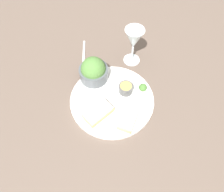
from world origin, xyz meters
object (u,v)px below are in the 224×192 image
at_px(salad_bowl, 93,71).
at_px(fork, 84,55).
at_px(sauce_ramekin, 126,89).
at_px(wine_glass, 134,40).
at_px(cheese_toast_far, 129,117).
at_px(cheese_toast_near, 98,112).

xyz_separation_m(salad_bowl, fork, (0.03, 0.13, -0.05)).
bearing_deg(salad_bowl, sauce_ramekin, -62.21).
height_order(sauce_ramekin, wine_glass, wine_glass).
xyz_separation_m(salad_bowl, cheese_toast_far, (0.00, -0.22, -0.03)).
height_order(salad_bowl, sauce_ramekin, salad_bowl).
height_order(sauce_ramekin, fork, sauce_ramekin).
relative_size(cheese_toast_near, fork, 0.73).
bearing_deg(wine_glass, salad_bowl, 178.96).
distance_m(salad_bowl, cheese_toast_near, 0.16).
bearing_deg(wine_glass, fork, 137.97).
distance_m(cheese_toast_near, cheese_toast_far, 0.10).
bearing_deg(wine_glass, cheese_toast_far, -129.93).
bearing_deg(cheese_toast_near, wine_glass, 28.82).
height_order(cheese_toast_near, wine_glass, wine_glass).
relative_size(sauce_ramekin, wine_glass, 0.33).
relative_size(cheese_toast_far, fork, 0.76).
bearing_deg(cheese_toast_far, salad_bowl, 90.97).
bearing_deg(salad_bowl, cheese_toast_far, -89.03).
bearing_deg(cheese_toast_far, wine_glass, 50.07).
bearing_deg(sauce_ramekin, wine_glass, 45.21).
relative_size(salad_bowl, cheese_toast_near, 1.01).
relative_size(salad_bowl, sauce_ramekin, 2.07).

